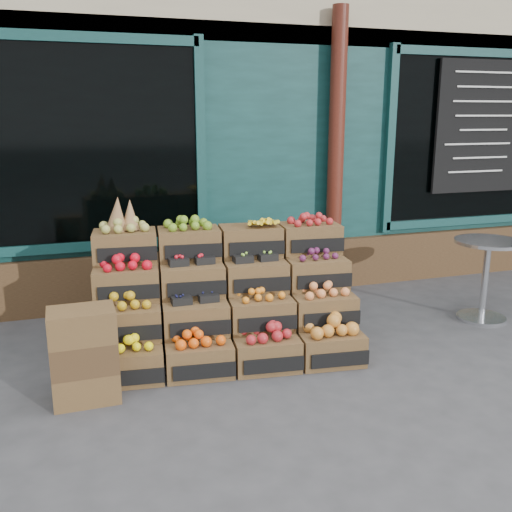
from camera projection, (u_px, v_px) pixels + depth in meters
name	position (u px, v px, depth m)	size (l,w,h in m)	color
ground	(306.00, 375.00, 4.63)	(60.00, 60.00, 0.00)	#3B3B3E
shop_facade	(179.00, 91.00, 8.76)	(12.00, 6.24, 4.80)	#113937
crate_display	(224.00, 304.00, 5.03)	(2.32, 1.32, 1.38)	brown
spare_crates	(84.00, 355.00, 4.15)	(0.48, 0.33, 0.71)	brown
bistro_table	(486.00, 270.00, 5.77)	(0.67, 0.67, 0.84)	#B0B3B7
shopkeeper	(98.00, 211.00, 6.49)	(0.72, 0.47, 1.96)	#164D21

